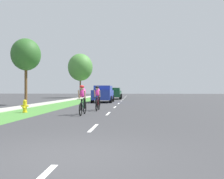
# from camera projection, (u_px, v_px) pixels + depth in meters

# --- Properties ---
(ground_plane) EXTENTS (120.00, 120.00, 0.00)m
(ground_plane) POSITION_uv_depth(u_px,v_px,m) (119.00, 103.00, 24.73)
(ground_plane) COLOR #38383A
(grass_verge) EXTENTS (2.70, 70.00, 0.01)m
(grass_verge) POSITION_uv_depth(u_px,v_px,m) (72.00, 103.00, 25.15)
(grass_verge) COLOR #478438
(grass_verge) RESTS_ON ground_plane
(sidewalk_concrete) EXTENTS (1.51, 70.00, 0.10)m
(sidewalk_concrete) POSITION_uv_depth(u_px,v_px,m) (53.00, 103.00, 25.34)
(sidewalk_concrete) COLOR #B2ADA3
(sidewalk_concrete) RESTS_ON ground_plane
(lane_markings_center) EXTENTS (0.12, 52.71, 0.01)m
(lane_markings_center) POSITION_uv_depth(u_px,v_px,m) (121.00, 101.00, 28.71)
(lane_markings_center) COLOR white
(lane_markings_center) RESTS_ON ground_plane
(fire_hydrant_yellow) EXTENTS (0.44, 0.38, 0.76)m
(fire_hydrant_yellow) POSITION_uv_depth(u_px,v_px,m) (25.00, 106.00, 14.11)
(fire_hydrant_yellow) COLOR yellow
(fire_hydrant_yellow) RESTS_ON ground_plane
(cyclist_lead) EXTENTS (0.42, 1.72, 1.58)m
(cyclist_lead) POSITION_uv_depth(u_px,v_px,m) (83.00, 100.00, 12.82)
(cyclist_lead) COLOR black
(cyclist_lead) RESTS_ON ground_plane
(cyclist_trailing) EXTENTS (0.42, 1.72, 1.58)m
(cyclist_trailing) POSITION_uv_depth(u_px,v_px,m) (98.00, 98.00, 15.54)
(cyclist_trailing) COLOR black
(cyclist_trailing) RESTS_ON ground_plane
(suv_blue) EXTENTS (2.15, 4.70, 1.79)m
(suv_blue) POSITION_uv_depth(u_px,v_px,m) (103.00, 93.00, 26.15)
(suv_blue) COLOR #23389E
(suv_blue) RESTS_ON ground_plane
(pickup_dark_green) EXTENTS (2.22, 5.10, 1.64)m
(pickup_dark_green) POSITION_uv_depth(u_px,v_px,m) (114.00, 93.00, 35.05)
(pickup_dark_green) COLOR #194C2D
(pickup_dark_green) RESTS_ON ground_plane
(street_tree_near) EXTENTS (2.54, 2.54, 5.84)m
(street_tree_near) POSITION_uv_depth(u_px,v_px,m) (26.00, 55.00, 21.06)
(street_tree_near) COLOR brown
(street_tree_near) RESTS_ON ground_plane
(street_tree_far) EXTENTS (4.18, 4.18, 7.48)m
(street_tree_far) POSITION_uv_depth(u_px,v_px,m) (80.00, 67.00, 40.79)
(street_tree_far) COLOR brown
(street_tree_far) RESTS_ON ground_plane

